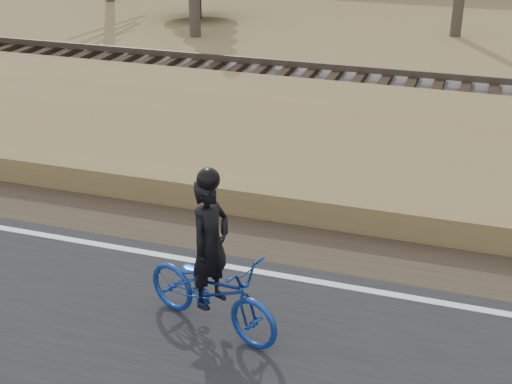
% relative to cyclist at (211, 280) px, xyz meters
% --- Properties ---
extents(ground, '(120.00, 120.00, 0.00)m').
position_rel_cyclist_xyz_m(ground, '(-3.67, 1.15, -0.70)').
color(ground, olive).
rests_on(ground, ground).
extents(edge_line, '(120.00, 0.12, 0.01)m').
position_rel_cyclist_xyz_m(edge_line, '(-3.67, 1.35, -0.64)').
color(edge_line, silver).
rests_on(edge_line, road).
extents(shoulder, '(120.00, 1.60, 0.04)m').
position_rel_cyclist_xyz_m(shoulder, '(-3.67, 2.35, -0.68)').
color(shoulder, '#473A2B').
rests_on(shoulder, ground).
extents(embankment, '(120.00, 5.00, 0.44)m').
position_rel_cyclist_xyz_m(embankment, '(-3.67, 5.35, -0.48)').
color(embankment, olive).
rests_on(embankment, ground).
extents(ballast, '(120.00, 3.00, 0.45)m').
position_rel_cyclist_xyz_m(ballast, '(-3.67, 9.15, -0.48)').
color(ballast, slate).
rests_on(ballast, ground).
extents(railroad, '(120.00, 2.40, 0.29)m').
position_rel_cyclist_xyz_m(railroad, '(-3.67, 9.15, -0.17)').
color(railroad, black).
rests_on(railroad, ballast).
extents(cyclist, '(2.00, 1.24, 2.04)m').
position_rel_cyclist_xyz_m(cyclist, '(0.00, 0.00, 0.00)').
color(cyclist, navy).
rests_on(cyclist, road).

